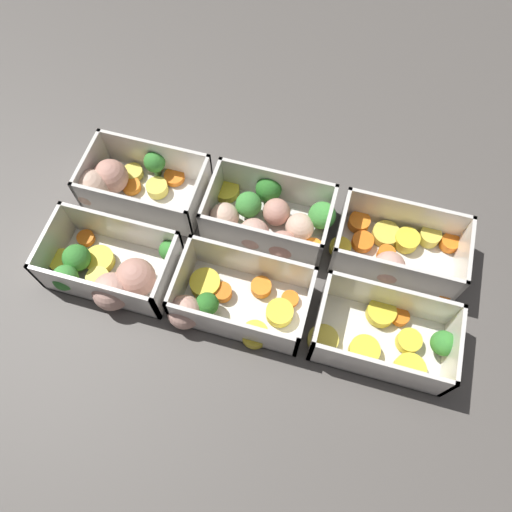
{
  "coord_description": "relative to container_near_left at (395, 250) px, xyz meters",
  "views": [
    {
      "loc": [
        -0.08,
        0.27,
        0.61
      ],
      "look_at": [
        0.0,
        0.0,
        0.02
      ],
      "focal_mm": 35.0,
      "sensor_mm": 36.0,
      "label": 1
    }
  ],
  "objects": [
    {
      "name": "ground_plane",
      "position": [
        0.17,
        0.06,
        -0.02
      ],
      "size": [
        4.0,
        4.0,
        0.0
      ],
      "primitive_type": "plane",
      "color": "#56514C"
    },
    {
      "name": "container_near_right",
      "position": [
        0.38,
        0.0,
        0.0
      ],
      "size": [
        0.18,
        0.11,
        0.06
      ],
      "color": "silver",
      "rests_on": "ground_plane"
    },
    {
      "name": "container_far_center",
      "position": [
        0.19,
        0.13,
        0.0
      ],
      "size": [
        0.17,
        0.11,
        0.06
      ],
      "color": "silver",
      "rests_on": "ground_plane"
    },
    {
      "name": "container_far_right",
      "position": [
        0.35,
        0.13,
        0.0
      ],
      "size": [
        0.17,
        0.12,
        0.06
      ],
      "color": "silver",
      "rests_on": "ground_plane"
    },
    {
      "name": "container_far_left",
      "position": [
        -0.01,
        0.12,
        -0.0
      ],
      "size": [
        0.17,
        0.11,
        0.06
      ],
      "color": "silver",
      "rests_on": "ground_plane"
    },
    {
      "name": "container_near_center",
      "position": [
        0.17,
        0.0,
        0.0
      ],
      "size": [
        0.19,
        0.12,
        0.06
      ],
      "color": "silver",
      "rests_on": "ground_plane"
    },
    {
      "name": "container_near_left",
      "position": [
        0.0,
        0.0,
        0.0
      ],
      "size": [
        0.17,
        0.11,
        0.06
      ],
      "color": "silver",
      "rests_on": "ground_plane"
    }
  ]
}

